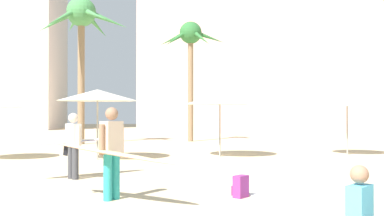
{
  "coord_description": "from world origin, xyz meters",
  "views": [
    {
      "loc": [
        -1.29,
        -4.75,
        1.62
      ],
      "look_at": [
        0.15,
        7.65,
        1.75
      ],
      "focal_mm": 41.98,
      "sensor_mm": 36.0,
      "label": 1
    }
  ],
  "objects_px": {
    "cafe_umbrella_4": "(220,99)",
    "backpack": "(240,187)",
    "palm_tree_far_left": "(191,44)",
    "palm_tree_left": "(81,24)",
    "person_near_right": "(74,142)",
    "person_mid_center": "(111,150)",
    "cafe_umbrella_0": "(347,100)",
    "person_far_right": "(371,213)",
    "beach_towel": "(292,198)",
    "cafe_umbrella_5": "(98,95)"
  },
  "relations": [
    {
      "from": "cafe_umbrella_4",
      "to": "person_near_right",
      "type": "xyz_separation_m",
      "value": [
        -4.53,
        -4.92,
        -1.22
      ]
    },
    {
      "from": "cafe_umbrella_0",
      "to": "cafe_umbrella_5",
      "type": "bearing_deg",
      "value": -175.68
    },
    {
      "from": "palm_tree_far_left",
      "to": "person_mid_center",
      "type": "distance_m",
      "value": 17.67
    },
    {
      "from": "beach_towel",
      "to": "person_far_right",
      "type": "height_order",
      "value": "person_far_right"
    },
    {
      "from": "person_mid_center",
      "to": "cafe_umbrella_0",
      "type": "bearing_deg",
      "value": 85.49
    },
    {
      "from": "person_far_right",
      "to": "beach_towel",
      "type": "bearing_deg",
      "value": 141.39
    },
    {
      "from": "beach_towel",
      "to": "person_near_right",
      "type": "distance_m",
      "value": 5.54
    },
    {
      "from": "palm_tree_left",
      "to": "person_near_right",
      "type": "relative_size",
      "value": 2.98
    },
    {
      "from": "cafe_umbrella_0",
      "to": "cafe_umbrella_4",
      "type": "height_order",
      "value": "cafe_umbrella_0"
    },
    {
      "from": "palm_tree_far_left",
      "to": "palm_tree_left",
      "type": "distance_m",
      "value": 6.06
    },
    {
      "from": "cafe_umbrella_0",
      "to": "cafe_umbrella_5",
      "type": "relative_size",
      "value": 0.84
    },
    {
      "from": "palm_tree_far_left",
      "to": "backpack",
      "type": "relative_size",
      "value": 16.07
    },
    {
      "from": "palm_tree_left",
      "to": "person_near_right",
      "type": "bearing_deg",
      "value": -83.51
    },
    {
      "from": "cafe_umbrella_4",
      "to": "backpack",
      "type": "distance_m",
      "value": 8.13
    },
    {
      "from": "palm_tree_left",
      "to": "cafe_umbrella_4",
      "type": "distance_m",
      "value": 10.27
    },
    {
      "from": "person_near_right",
      "to": "person_mid_center",
      "type": "relative_size",
      "value": 1.05
    },
    {
      "from": "palm_tree_far_left",
      "to": "palm_tree_left",
      "type": "height_order",
      "value": "palm_tree_left"
    },
    {
      "from": "palm_tree_far_left",
      "to": "cafe_umbrella_5",
      "type": "bearing_deg",
      "value": -114.59
    },
    {
      "from": "palm_tree_far_left",
      "to": "beach_towel",
      "type": "distance_m",
      "value": 17.78
    },
    {
      "from": "palm_tree_far_left",
      "to": "person_mid_center",
      "type": "bearing_deg",
      "value": -101.31
    },
    {
      "from": "person_near_right",
      "to": "person_mid_center",
      "type": "distance_m",
      "value": 3.2
    },
    {
      "from": "palm_tree_far_left",
      "to": "person_far_right",
      "type": "height_order",
      "value": "palm_tree_far_left"
    },
    {
      "from": "cafe_umbrella_4",
      "to": "person_near_right",
      "type": "height_order",
      "value": "cafe_umbrella_4"
    },
    {
      "from": "cafe_umbrella_4",
      "to": "person_near_right",
      "type": "distance_m",
      "value": 6.8
    },
    {
      "from": "person_near_right",
      "to": "beach_towel",
      "type": "bearing_deg",
      "value": 107.0
    },
    {
      "from": "backpack",
      "to": "person_mid_center",
      "type": "height_order",
      "value": "person_mid_center"
    },
    {
      "from": "cafe_umbrella_4",
      "to": "backpack",
      "type": "height_order",
      "value": "cafe_umbrella_4"
    },
    {
      "from": "backpack",
      "to": "cafe_umbrella_4",
      "type": "bearing_deg",
      "value": -50.58
    },
    {
      "from": "palm_tree_far_left",
      "to": "palm_tree_left",
      "type": "relative_size",
      "value": 0.89
    },
    {
      "from": "beach_towel",
      "to": "person_mid_center",
      "type": "distance_m",
      "value": 3.49
    },
    {
      "from": "palm_tree_far_left",
      "to": "person_near_right",
      "type": "relative_size",
      "value": 2.66
    },
    {
      "from": "beach_towel",
      "to": "person_near_right",
      "type": "relative_size",
      "value": 0.6
    },
    {
      "from": "cafe_umbrella_0",
      "to": "palm_tree_far_left",
      "type": "bearing_deg",
      "value": 120.43
    },
    {
      "from": "person_mid_center",
      "to": "person_far_right",
      "type": "relative_size",
      "value": 2.58
    },
    {
      "from": "cafe_umbrella_5",
      "to": "beach_towel",
      "type": "height_order",
      "value": "cafe_umbrella_5"
    },
    {
      "from": "backpack",
      "to": "person_near_right",
      "type": "height_order",
      "value": "person_near_right"
    },
    {
      "from": "palm_tree_far_left",
      "to": "person_far_right",
      "type": "xyz_separation_m",
      "value": [
        0.12,
        -19.6,
        -5.18
      ]
    },
    {
      "from": "cafe_umbrella_0",
      "to": "person_far_right",
      "type": "height_order",
      "value": "cafe_umbrella_0"
    },
    {
      "from": "backpack",
      "to": "person_mid_center",
      "type": "relative_size",
      "value": 0.17
    },
    {
      "from": "beach_towel",
      "to": "person_mid_center",
      "type": "relative_size",
      "value": 0.63
    },
    {
      "from": "person_near_right",
      "to": "backpack",
      "type": "bearing_deg",
      "value": 102.69
    },
    {
      "from": "backpack",
      "to": "person_far_right",
      "type": "relative_size",
      "value": 0.45
    },
    {
      "from": "cafe_umbrella_0",
      "to": "cafe_umbrella_4",
      "type": "xyz_separation_m",
      "value": [
        -4.99,
        -0.17,
        0.01
      ]
    },
    {
      "from": "palm_tree_far_left",
      "to": "person_near_right",
      "type": "bearing_deg",
      "value": -107.92
    },
    {
      "from": "palm_tree_far_left",
      "to": "person_near_right",
      "type": "distance_m",
      "value": 15.16
    },
    {
      "from": "palm_tree_left",
      "to": "backpack",
      "type": "xyz_separation_m",
      "value": [
        4.91,
        -15.17,
        -5.98
      ]
    },
    {
      "from": "palm_tree_left",
      "to": "person_mid_center",
      "type": "relative_size",
      "value": 3.14
    },
    {
      "from": "backpack",
      "to": "person_far_right",
      "type": "distance_m",
      "value": 3.12
    },
    {
      "from": "beach_towel",
      "to": "cafe_umbrella_5",
      "type": "bearing_deg",
      "value": 119.65
    },
    {
      "from": "cafe_umbrella_4",
      "to": "palm_tree_left",
      "type": "bearing_deg",
      "value": 128.94
    }
  ]
}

